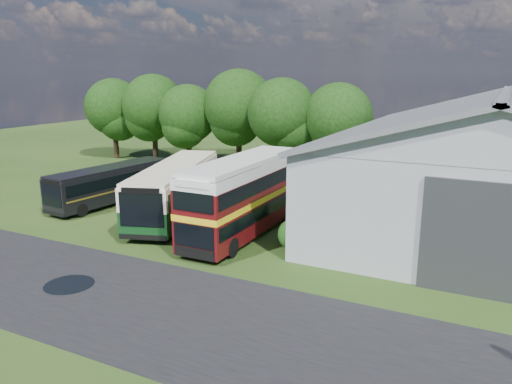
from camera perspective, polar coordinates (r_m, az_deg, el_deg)
The scene contains 16 objects.
ground at distance 25.20m, azimuth -13.18°, elevation -8.44°, with size 120.00×120.00×0.00m, color #1E3A12.
asphalt_road at distance 21.33m, azimuth -12.08°, elevation -12.59°, with size 60.00×8.00×0.02m, color black.
puddle at distance 24.21m, azimuth -20.56°, elevation -9.92°, with size 2.20×2.20×0.01m, color black.
storage_shed at distance 34.11m, azimuth 25.97°, elevation 3.56°, with size 18.80×24.80×8.15m.
tree_far_left at distance 56.77m, azimuth -15.97°, elevation 9.30°, with size 6.12×6.12×8.64m.
tree_left_a at distance 53.89m, azimuth -11.64°, elevation 9.67°, with size 6.46×6.46×9.12m.
tree_left_b at distance 50.18m, azimuth -7.78°, elevation 8.84°, with size 5.78×5.78×8.16m.
tree_mid at distance 48.60m, azimuth -1.99°, elevation 9.91°, with size 6.80×6.80×9.60m.
tree_right_a at distance 45.53m, azimuth 3.00°, elevation 9.02°, with size 6.26×6.26×8.83m.
tree_right_b at distance 44.54m, azimuth 9.38°, elevation 8.44°, with size 5.98×5.98×8.45m.
shrub_front at distance 27.28m, azimuth 4.27°, elevation -6.39°, with size 1.70×1.70×1.70m, color #194714.
shrub_mid at distance 29.03m, azimuth 5.79°, elevation -5.17°, with size 1.60×1.60×1.60m, color #194714.
shrub_back at distance 30.82m, azimuth 7.14°, elevation -4.08°, with size 1.80×1.80×1.80m, color #194714.
bus_green_single at distance 33.24m, azimuth -9.16°, elevation 0.40°, with size 6.62×12.63×3.41m.
bus_maroon_double at distance 28.77m, azimuth -1.44°, elevation -0.59°, with size 2.76×10.52×4.51m.
bus_dark_single at distance 37.36m, azimuth -16.22°, elevation 0.90°, with size 3.30×10.00×2.71m.
Camera 1 is at (15.31, -17.73, 9.30)m, focal length 35.00 mm.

